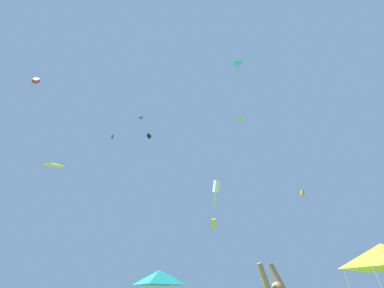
# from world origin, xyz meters

# --- Properties ---
(canopy_tent_teal) EXTENTS (2.92, 2.92, 3.13)m
(canopy_tent_teal) POSITION_xyz_m (-4.95, 11.14, 2.66)
(canopy_tent_teal) COLOR #9E9EA3
(canopy_tent_teal) RESTS_ON ground
(kite_white_box) EXTENTS (1.02, 1.13, 3.25)m
(kite_white_box) POSITION_xyz_m (-0.67, 16.74, 11.84)
(kite_white_box) COLOR white
(kite_yellow_diamond) EXTENTS (1.45, 1.74, 0.64)m
(kite_yellow_diamond) POSITION_xyz_m (-11.24, 4.76, 9.12)
(kite_yellow_diamond) COLOR yellow
(kite_orange_box) EXTENTS (0.65, 0.48, 0.84)m
(kite_orange_box) POSITION_xyz_m (10.82, 23.94, 13.31)
(kite_orange_box) COLOR orange
(kite_blue_box) EXTENTS (0.61, 0.76, 1.61)m
(kite_blue_box) POSITION_xyz_m (-16.02, 17.17, 21.57)
(kite_blue_box) COLOR blue
(kite_purple_box) EXTENTS (0.47, 0.78, 1.79)m
(kite_purple_box) POSITION_xyz_m (-10.36, 14.28, 22.00)
(kite_purple_box) COLOR purple
(kite_lime_diamond) EXTENTS (1.00, 0.79, 0.33)m
(kite_lime_diamond) POSITION_xyz_m (3.42, 17.20, 22.29)
(kite_lime_diamond) COLOR #75D138
(kite_black_diamond) EXTENTS (0.77, 1.00, 2.06)m
(kite_black_diamond) POSITION_xyz_m (-13.65, 25.19, 27.45)
(kite_black_diamond) COLOR black
(kite_yellow_box) EXTENTS (0.44, 0.87, 1.09)m
(kite_yellow_box) POSITION_xyz_m (-1.31, 19.03, 8.41)
(kite_yellow_box) COLOR yellow
(kite_red_box) EXTENTS (0.77, 0.84, 0.98)m
(kite_red_box) POSITION_xyz_m (-16.78, 4.09, 18.76)
(kite_red_box) COLOR red
(kite_cyan_delta) EXTENTS (0.87, 0.85, 1.56)m
(kite_cyan_delta) POSITION_xyz_m (2.83, 6.31, 19.82)
(kite_cyan_delta) COLOR #2DB7CC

